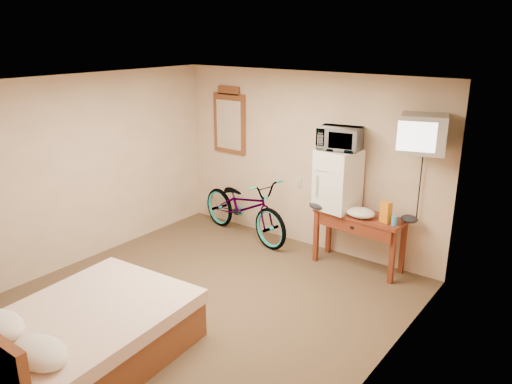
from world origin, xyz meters
TOP-DOWN VIEW (x-y plane):
  - room at (-0.00, 0.00)m, footprint 4.60×4.64m
  - desk at (1.02, 2.01)m, footprint 1.20×0.52m
  - mini_fridge at (0.67, 2.03)m, footprint 0.55×0.53m
  - microwave at (0.67, 2.03)m, footprint 0.59×0.45m
  - snack_bag at (1.39, 1.95)m, footprint 0.15×0.12m
  - blue_cup at (1.52, 1.92)m, footprint 0.07×0.07m
  - cloth_cream at (1.07, 1.94)m, footprint 0.38×0.30m
  - cloth_dark_a at (0.49, 1.87)m, footprint 0.27×0.20m
  - cloth_dark_b at (1.64, 2.12)m, footprint 0.21×0.17m
  - crt_television at (1.73, 2.02)m, footprint 0.61×0.65m
  - wall_mirror at (-1.36, 2.27)m, footprint 0.61×0.04m
  - bicycle at (-0.83, 1.95)m, footprint 1.92×1.00m
  - bed at (-0.15, -1.38)m, footprint 1.55×1.98m

SIDE VIEW (x-z plane):
  - bed at x=-0.15m, z-range -0.15..0.75m
  - bicycle at x=-0.83m, z-range 0.00..0.96m
  - desk at x=1.02m, z-range 0.24..0.99m
  - cloth_dark_b at x=1.64m, z-range 0.75..0.85m
  - cloth_dark_a at x=0.49m, z-range 0.75..0.85m
  - cloth_cream at x=1.07m, z-range 0.75..0.87m
  - blue_cup at x=1.52m, z-range 0.75..0.87m
  - snack_bag at x=1.39m, z-range 0.75..1.02m
  - mini_fridge at x=0.67m, z-range 0.75..1.55m
  - room at x=0.00m, z-range 0.00..2.50m
  - wall_mirror at x=-1.36m, z-range 1.16..2.20m
  - microwave at x=0.67m, z-range 1.55..1.85m
  - crt_television at x=1.73m, z-range 1.67..2.11m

